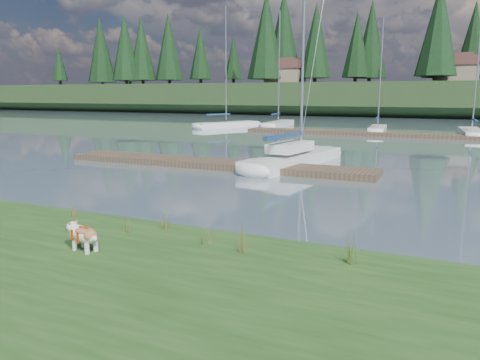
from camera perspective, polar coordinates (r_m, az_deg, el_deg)
The scene contains 24 objects.
ground at distance 41.72m, azimuth 15.56°, elevation 5.26°, with size 200.00×200.00×0.00m, color slate.
ridge at distance 84.29m, azimuth 20.65°, elevation 9.15°, with size 200.00×20.00×5.00m, color #1D3117.
bulldog at distance 10.21m, azimuth -18.53°, elevation -6.29°, with size 0.94×0.49×0.55m.
sailboat_main at distance 24.24m, azimuth 7.33°, elevation 3.02°, with size 3.03×9.17×12.94m.
dock_near at distance 23.02m, azimuth -3.42°, elevation 2.01°, with size 16.00×2.00×0.30m, color #4C3D2C.
dock_far at distance 41.43m, azimuth 18.30°, elevation 5.29°, with size 26.00×2.20×0.30m, color #4C3D2C.
sailboat_bg_0 at distance 50.20m, azimuth -1.00°, elevation 6.83°, with size 5.18×8.41×12.29m.
sailboat_bg_1 at distance 51.73m, azimuth 4.92°, elevation 6.91°, with size 2.14×8.23×12.12m.
sailboat_bg_2 at distance 45.52m, azimuth 16.47°, elevation 6.04°, with size 1.96×6.85×10.28m.
sailboat_bg_3 at distance 44.77m, azimuth 26.30°, elevation 5.31°, with size 2.29×8.14×11.80m.
weed_0 at distance 11.21m, azimuth -13.67°, elevation -5.14°, with size 0.17×0.14×0.56m.
weed_1 at distance 11.27m, azimuth -9.03°, elevation -4.92°, with size 0.17×0.14×0.54m.
weed_2 at distance 9.55m, azimuth 0.28°, elevation -7.11°, with size 0.17×0.14×0.74m.
weed_3 at distance 12.97m, azimuth -19.70°, elevation -3.37°, with size 0.17×0.14×0.54m.
weed_4 at distance 10.18m, azimuth -4.11°, elevation -6.96°, with size 0.17×0.14×0.36m.
weed_5 at distance 9.23m, azimuth 13.51°, elevation -8.17°, with size 0.17×0.14×0.69m.
mud_lip at distance 12.15m, azimuth -10.67°, elevation -6.32°, with size 60.00×0.50×0.14m, color #33281C.
conifer_0 at distance 99.97m, azimuth -13.82°, elevation 15.45°, with size 5.72×5.72×14.15m.
conifer_1 at distance 94.76m, azimuth -4.85°, elevation 15.17°, with size 4.40×4.40×11.30m.
conifer_2 at distance 85.77m, azimuth 3.21°, elevation 17.20°, with size 6.60×6.60×16.05m.
conifer_3 at distance 85.09m, azimuth 14.04°, elevation 15.74°, with size 4.84×4.84×12.25m.
conifer_4 at distance 77.69m, azimuth 23.03°, elevation 16.78°, with size 6.16×6.16×15.10m.
house_0 at distance 86.07m, azimuth 5.57°, elevation 12.98°, with size 6.30×5.30×4.65m.
house_1 at distance 82.09m, azimuth 25.02°, elevation 12.19°, with size 6.30×5.30×4.65m.
Camera 1 is at (6.86, -11.00, 3.55)m, focal length 35.00 mm.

